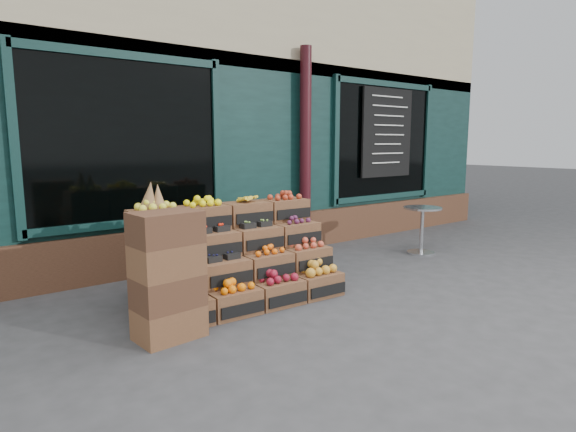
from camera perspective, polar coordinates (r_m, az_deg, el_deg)
ground at (r=5.64m, az=6.06°, el=-9.24°), size 60.00×60.00×0.00m
shop_facade at (r=9.73m, az=-15.56°, el=12.35°), size 12.00×6.24×4.80m
crate_display at (r=5.40m, az=-6.28°, el=-5.48°), size 2.20×1.16×1.35m
spare_crates at (r=4.40m, az=-14.08°, el=-6.90°), size 0.60×0.44×1.15m
bistro_table at (r=7.79m, az=15.59°, el=-1.00°), size 0.59×0.59×0.74m
shopkeeper at (r=6.93m, az=-17.66°, el=2.18°), size 0.80×0.61×1.99m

